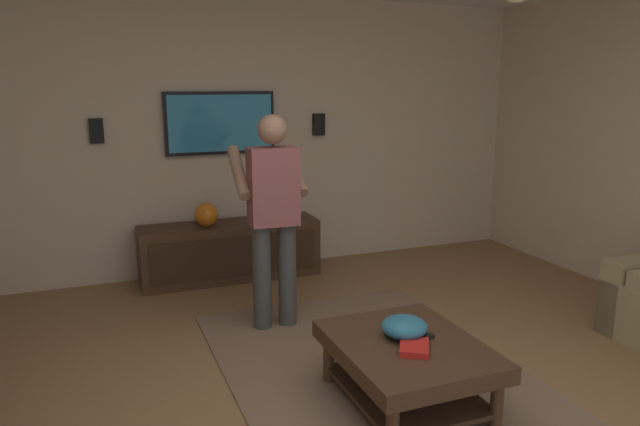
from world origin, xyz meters
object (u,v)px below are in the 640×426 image
coffee_table (407,359)px  remote_grey (422,338)px  bowl (404,327)px  remote_white (397,325)px  remote_black (422,338)px  vase_round (206,215)px  tv (220,123)px  wall_speaker_left (319,124)px  wall_speaker_right (96,131)px  media_console (230,251)px  book (414,347)px  person_standing (273,209)px

coffee_table → remote_grey: remote_grey is taller
bowl → remote_white: size_ratio=1.81×
remote_black → remote_grey: 0.00m
remote_black → remote_white: bearing=92.2°
remote_white → vase_round: size_ratio=0.68×
tv → vase_round: bearing=-38.6°
tv → vase_round: tv is taller
remote_black → wall_speaker_left: 3.14m
bowl → wall_speaker_left: size_ratio=1.23×
wall_speaker_right → wall_speaker_left: bearing=-90.0°
bowl → vase_round: vase_round is taller
remote_black → tv: bearing=91.1°
media_console → bowl: (-2.59, -0.44, 0.19)m
coffee_table → book: size_ratio=4.55×
wall_speaker_right → remote_grey: bearing=-150.9°
person_standing → remote_grey: size_ratio=10.93×
bowl → vase_round: (2.55, 0.66, 0.20)m
vase_round → wall_speaker_right: bearing=71.8°
coffee_table → vase_round: size_ratio=4.55×
remote_white → wall_speaker_left: wall_speaker_left is taller
remote_white → remote_black: (-0.22, -0.04, 0.00)m
person_standing → tv: bearing=4.5°
tv → bowl: 3.04m
remote_black → vase_round: (2.63, 0.73, 0.25)m
remote_white → remote_grey: bearing=-50.6°
wall_speaker_left → tv: bearing=90.7°
bowl → book: (-0.18, 0.04, -0.04)m
coffee_table → book: (-0.11, 0.02, 0.12)m
coffee_table → wall_speaker_left: (2.92, -0.60, 1.14)m
tv → person_standing: 1.59m
remote_white → wall_speaker_right: (2.70, 1.58, 1.03)m
tv → book: (-3.01, -0.40, -1.06)m
coffee_table → remote_grey: size_ratio=6.67×
remote_black → wall_speaker_left: bearing=71.4°
remote_grey → wall_speaker_left: 3.14m
media_console → remote_white: 2.50m
remote_black → book: (-0.10, 0.11, 0.01)m
person_standing → vase_round: bearing=15.3°
bowl → remote_white: 0.15m
coffee_table → book: 0.17m
bowl → wall_speaker_left: (2.84, -0.58, 0.98)m
person_standing → remote_grey: (-1.42, -0.46, -0.52)m
bowl → coffee_table: bearing=166.6°
tv → person_standing: bearing=2.0°
coffee_table → remote_white: bearing=-12.3°
coffee_table → wall_speaker_right: (2.92, 1.54, 1.14)m
tv → bowl: size_ratio=3.89×
remote_grey → remote_white: bearing=-145.4°
media_console → wall_speaker_left: size_ratio=7.73×
remote_black → vase_round: size_ratio=0.68×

